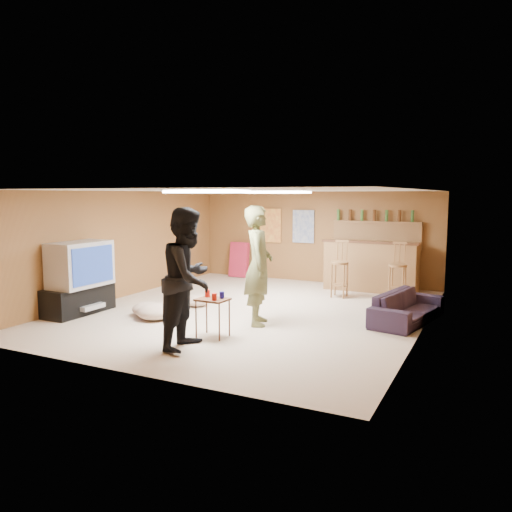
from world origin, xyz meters
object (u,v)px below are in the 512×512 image
at_px(tv_body, 80,264).
at_px(person_olive, 259,266).
at_px(sofa, 407,307).
at_px(bar_counter, 371,266).
at_px(tray_table, 213,318).
at_px(person_black, 189,278).

height_order(tv_body, person_olive, person_olive).
bearing_deg(sofa, tv_body, 121.73).
distance_m(bar_counter, sofa, 2.80).
bearing_deg(sofa, tray_table, 143.00).
distance_m(tv_body, bar_counter, 6.09).
bearing_deg(person_black, person_olive, -17.65).
xyz_separation_m(tv_body, person_olive, (3.16, 0.74, 0.08)).
bearing_deg(tray_table, person_olive, 73.27).
xyz_separation_m(tv_body, bar_counter, (4.15, 4.45, -0.35)).
relative_size(tv_body, person_black, 0.56).
bearing_deg(bar_counter, tv_body, -133.00).
bearing_deg(sofa, bar_counter, 37.36).
height_order(tv_body, tray_table, tv_body).
bearing_deg(person_olive, sofa, -83.62).
bearing_deg(tray_table, bar_counter, 74.72).
xyz_separation_m(person_olive, sofa, (2.19, 1.19, -0.72)).
height_order(tv_body, bar_counter, tv_body).
relative_size(bar_counter, sofa, 1.15).
bearing_deg(tv_body, tray_table, -4.60).
xyz_separation_m(person_olive, tray_table, (-0.29, -0.97, -0.68)).
bearing_deg(person_black, tray_table, -9.03).
bearing_deg(bar_counter, person_olive, -104.90).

